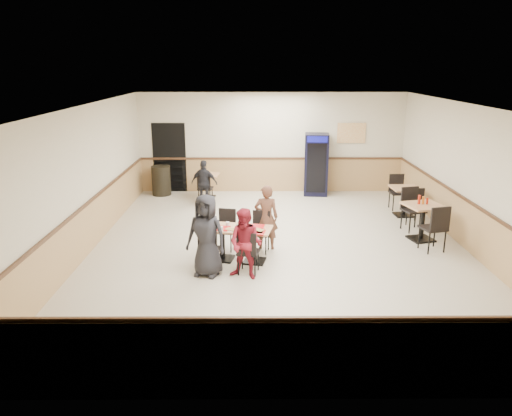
{
  "coord_description": "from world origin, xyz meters",
  "views": [
    {
      "loc": [
        -0.54,
        -10.01,
        3.8
      ],
      "look_at": [
        -0.49,
        -0.5,
        1.04
      ],
      "focal_mm": 35.0,
      "sensor_mm": 36.0,
      "label": 1
    }
  ],
  "objects_px": {
    "side_table_near": "(423,217)",
    "pepsi_cooler": "(316,164)",
    "diner_woman_right": "(246,244)",
    "diner_man_opposite": "(266,217)",
    "back_table": "(207,182)",
    "side_table_far": "(405,197)",
    "trash_bin": "(161,181)",
    "lone_diner": "(204,183)",
    "main_table": "(238,239)",
    "diner_woman_left": "(206,235)"
  },
  "relations": [
    {
      "from": "main_table",
      "to": "trash_bin",
      "type": "distance_m",
      "value": 5.79
    },
    {
      "from": "side_table_near",
      "to": "trash_bin",
      "type": "relative_size",
      "value": 1.06
    },
    {
      "from": "pepsi_cooler",
      "to": "trash_bin",
      "type": "height_order",
      "value": "pepsi_cooler"
    },
    {
      "from": "main_table",
      "to": "diner_woman_left",
      "type": "height_order",
      "value": "diner_woman_left"
    },
    {
      "from": "diner_woman_left",
      "to": "trash_bin",
      "type": "xyz_separation_m",
      "value": [
        -1.9,
        5.93,
        -0.34
      ]
    },
    {
      "from": "lone_diner",
      "to": "diner_woman_right",
      "type": "bearing_deg",
      "value": 117.12
    },
    {
      "from": "diner_woman_left",
      "to": "side_table_far",
      "type": "relative_size",
      "value": 2.05
    },
    {
      "from": "side_table_near",
      "to": "back_table",
      "type": "height_order",
      "value": "side_table_near"
    },
    {
      "from": "main_table",
      "to": "diner_woman_right",
      "type": "relative_size",
      "value": 1.06
    },
    {
      "from": "diner_man_opposite",
      "to": "pepsi_cooler",
      "type": "bearing_deg",
      "value": -107.68
    },
    {
      "from": "main_table",
      "to": "trash_bin",
      "type": "relative_size",
      "value": 1.59
    },
    {
      "from": "pepsi_cooler",
      "to": "side_table_far",
      "type": "bearing_deg",
      "value": -42.0
    },
    {
      "from": "diner_woman_left",
      "to": "side_table_near",
      "type": "xyz_separation_m",
      "value": [
        4.62,
        1.89,
        -0.23
      ]
    },
    {
      "from": "back_table",
      "to": "pepsi_cooler",
      "type": "bearing_deg",
      "value": 6.94
    },
    {
      "from": "side_table_far",
      "to": "trash_bin",
      "type": "xyz_separation_m",
      "value": [
        -6.66,
        2.18,
        -0.06
      ]
    },
    {
      "from": "side_table_far",
      "to": "trash_bin",
      "type": "bearing_deg",
      "value": 161.88
    },
    {
      "from": "side_table_near",
      "to": "pepsi_cooler",
      "type": "xyz_separation_m",
      "value": [
        -1.89,
        4.08,
        0.37
      ]
    },
    {
      "from": "main_table",
      "to": "pepsi_cooler",
      "type": "height_order",
      "value": "pepsi_cooler"
    },
    {
      "from": "diner_man_opposite",
      "to": "back_table",
      "type": "xyz_separation_m",
      "value": [
        -1.62,
        4.21,
        -0.23
      ]
    },
    {
      "from": "diner_woman_left",
      "to": "side_table_far",
      "type": "height_order",
      "value": "diner_woman_left"
    },
    {
      "from": "main_table",
      "to": "diner_man_opposite",
      "type": "bearing_deg",
      "value": 62.1
    },
    {
      "from": "diner_woman_right",
      "to": "pepsi_cooler",
      "type": "relative_size",
      "value": 0.72
    },
    {
      "from": "side_table_far",
      "to": "back_table",
      "type": "relative_size",
      "value": 1.03
    },
    {
      "from": "diner_woman_left",
      "to": "diner_man_opposite",
      "type": "distance_m",
      "value": 1.78
    },
    {
      "from": "diner_woman_right",
      "to": "diner_man_opposite",
      "type": "bearing_deg",
      "value": 96.8
    },
    {
      "from": "side_table_far",
      "to": "trash_bin",
      "type": "height_order",
      "value": "trash_bin"
    },
    {
      "from": "diner_woman_right",
      "to": "lone_diner",
      "type": "distance_m",
      "value": 5.07
    },
    {
      "from": "diner_woman_right",
      "to": "diner_man_opposite",
      "type": "xyz_separation_m",
      "value": [
        0.41,
        1.52,
        0.04
      ]
    },
    {
      "from": "side_table_far",
      "to": "back_table",
      "type": "xyz_separation_m",
      "value": [
        -5.26,
        1.83,
        -0.03
      ]
    },
    {
      "from": "lone_diner",
      "to": "pepsi_cooler",
      "type": "xyz_separation_m",
      "value": [
        3.23,
        1.19,
        0.28
      ]
    },
    {
      "from": "main_table",
      "to": "diner_woman_right",
      "type": "height_order",
      "value": "diner_woman_right"
    },
    {
      "from": "diner_man_opposite",
      "to": "side_table_far",
      "type": "xyz_separation_m",
      "value": [
        3.63,
        2.38,
        -0.19
      ]
    },
    {
      "from": "diner_man_opposite",
      "to": "pepsi_cooler",
      "type": "height_order",
      "value": "pepsi_cooler"
    },
    {
      "from": "pepsi_cooler",
      "to": "trash_bin",
      "type": "xyz_separation_m",
      "value": [
        -4.63,
        -0.04,
        -0.48
      ]
    },
    {
      "from": "back_table",
      "to": "lone_diner",
      "type": "bearing_deg",
      "value": -90.0
    },
    {
      "from": "diner_woman_left",
      "to": "diner_man_opposite",
      "type": "relative_size",
      "value": 1.11
    },
    {
      "from": "diner_woman_right",
      "to": "back_table",
      "type": "distance_m",
      "value": 5.86
    },
    {
      "from": "diner_woman_right",
      "to": "trash_bin",
      "type": "relative_size",
      "value": 1.51
    },
    {
      "from": "diner_woman_right",
      "to": "lone_diner",
      "type": "bearing_deg",
      "value": 125.76
    },
    {
      "from": "side_table_far",
      "to": "pepsi_cooler",
      "type": "relative_size",
      "value": 0.41
    },
    {
      "from": "diner_man_opposite",
      "to": "trash_bin",
      "type": "distance_m",
      "value": 5.48
    },
    {
      "from": "lone_diner",
      "to": "pepsi_cooler",
      "type": "height_order",
      "value": "pepsi_cooler"
    },
    {
      "from": "lone_diner",
      "to": "trash_bin",
      "type": "xyz_separation_m",
      "value": [
        -1.41,
        1.15,
        -0.2
      ]
    },
    {
      "from": "main_table",
      "to": "trash_bin",
      "type": "xyz_separation_m",
      "value": [
        -2.46,
        5.24,
        -0.02
      ]
    },
    {
      "from": "main_table",
      "to": "diner_man_opposite",
      "type": "height_order",
      "value": "diner_man_opposite"
    },
    {
      "from": "lone_diner",
      "to": "main_table",
      "type": "bearing_deg",
      "value": 117.77
    },
    {
      "from": "diner_man_opposite",
      "to": "trash_bin",
      "type": "height_order",
      "value": "diner_man_opposite"
    },
    {
      "from": "lone_diner",
      "to": "back_table",
      "type": "relative_size",
      "value": 1.73
    },
    {
      "from": "side_table_near",
      "to": "lone_diner",
      "type": "bearing_deg",
      "value": 150.57
    },
    {
      "from": "lone_diner",
      "to": "side_table_near",
      "type": "xyz_separation_m",
      "value": [
        5.11,
        -2.88,
        -0.09
      ]
    }
  ]
}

